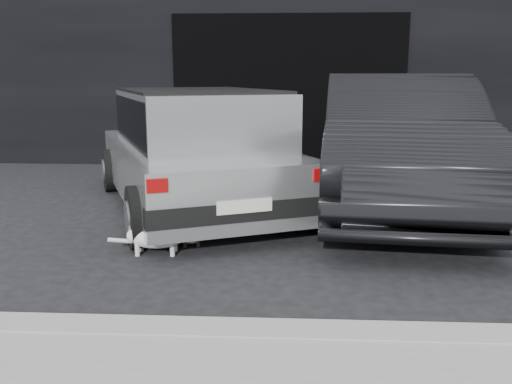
{
  "coord_description": "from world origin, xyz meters",
  "views": [
    {
      "loc": [
        0.94,
        -5.55,
        1.57
      ],
      "look_at": [
        0.68,
        -0.76,
        0.54
      ],
      "focal_mm": 38.0,
      "sensor_mm": 36.0,
      "label": 1
    }
  ],
  "objects_px": {
    "cat_siamese": "(191,232)",
    "second_car": "(398,141)",
    "silver_hatchback": "(194,145)",
    "cat_white": "(160,235)"
  },
  "relations": [
    {
      "from": "cat_siamese",
      "to": "second_car",
      "type": "bearing_deg",
      "value": -152.48
    },
    {
      "from": "silver_hatchback",
      "to": "cat_white",
      "type": "xyz_separation_m",
      "value": [
        -0.05,
        -1.67,
        -0.6
      ]
    },
    {
      "from": "cat_white",
      "to": "second_car",
      "type": "bearing_deg",
      "value": 126.8
    },
    {
      "from": "silver_hatchback",
      "to": "cat_white",
      "type": "height_order",
      "value": "silver_hatchback"
    },
    {
      "from": "silver_hatchback",
      "to": "cat_white",
      "type": "distance_m",
      "value": 1.78
    },
    {
      "from": "silver_hatchback",
      "to": "cat_siamese",
      "type": "relative_size",
      "value": 5.82
    },
    {
      "from": "second_car",
      "to": "cat_siamese",
      "type": "bearing_deg",
      "value": -137.64
    },
    {
      "from": "silver_hatchback",
      "to": "cat_siamese",
      "type": "bearing_deg",
      "value": -105.46
    },
    {
      "from": "silver_hatchback",
      "to": "cat_siamese",
      "type": "distance_m",
      "value": 1.53
    },
    {
      "from": "second_car",
      "to": "cat_white",
      "type": "relative_size",
      "value": 6.13
    }
  ]
}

